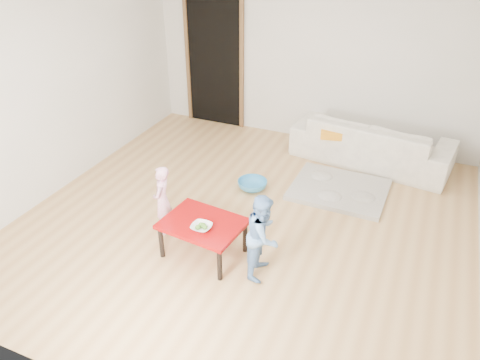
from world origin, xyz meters
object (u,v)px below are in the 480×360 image
Objects in this scene: red_table at (203,238)px; child_blue at (263,236)px; basin at (252,185)px; sofa at (372,141)px; bowl at (202,227)px; child_pink at (162,200)px.

red_table is 0.71m from child_blue.
sofa is at bearing 47.62° from basin.
red_table is (-1.23, -2.80, -0.11)m from sofa.
bowl is 0.63m from child_blue.
sofa reaches higher than bowl.
bowl is 1.58m from basin.
sofa is 5.67× the size of basin.
sofa is 2.87m from child_blue.
child_pink is at bearing 155.08° from bowl.
basin is at bearing 55.53° from sofa.
sofa is 2.69× the size of red_table.
basin is at bearing 22.26° from child_blue.
red_table is 0.99× the size of child_pink.
red_table is 3.96× the size of bowl.
sofa reaches higher than basin.
red_table is 0.65m from child_pink.
child_blue reaches higher than red_table.
basin is (-0.69, 1.43, -0.39)m from child_blue.
red_table is 0.26m from bowl.
bowl is at bearing -87.30° from basin.
sofa is 3.18m from child_pink.
basin is at bearing 92.70° from bowl.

